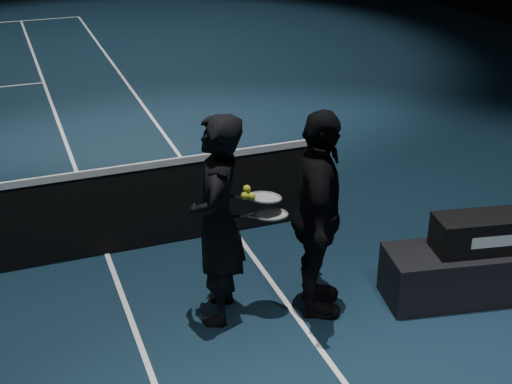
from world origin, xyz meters
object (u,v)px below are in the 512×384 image
at_px(player_bench, 474,272).
at_px(racket_lower, 271,215).
at_px(player_a, 218,221).
at_px(tennis_balls, 248,194).
at_px(racket_bag, 480,233).
at_px(racket_upper, 265,197).
at_px(player_b, 318,216).

xyz_separation_m(player_bench, racket_lower, (-1.83, 0.42, 0.73)).
height_order(player_a, tennis_balls, player_a).
height_order(racket_lower, tennis_balls, tennis_balls).
bearing_deg(racket_bag, player_bench, 0.00).
distance_m(player_bench, racket_lower, 2.02).
height_order(player_bench, tennis_balls, tennis_balls).
xyz_separation_m(racket_bag, tennis_balls, (-2.02, 0.47, 0.51)).
height_order(racket_bag, racket_upper, racket_upper).
distance_m(player_a, racket_lower, 0.45).
bearing_deg(player_b, player_bench, -79.89).
xyz_separation_m(player_bench, player_a, (-2.27, 0.53, 0.69)).
distance_m(player_b, racket_lower, 0.40).
bearing_deg(racket_upper, player_bench, -3.53).
distance_m(player_a, player_b, 0.85).
bearing_deg(player_bench, player_a, 177.60).
distance_m(player_a, racket_upper, 0.44).
bearing_deg(player_bench, tennis_balls, 177.63).
bearing_deg(player_a, player_bench, 102.15).
height_order(racket_upper, tennis_balls, tennis_balls).
relative_size(player_a, tennis_balls, 15.59).
bearing_deg(racket_upper, tennis_balls, -170.43).
distance_m(player_bench, player_a, 2.43).
bearing_deg(racket_bag, player_b, 178.39).
bearing_deg(racket_lower, tennis_balls, 178.53).
distance_m(racket_bag, tennis_balls, 2.14).
relative_size(racket_bag, tennis_balls, 6.82).
bearing_deg(player_b, player_a, 97.94).
bearing_deg(player_a, player_b, 100.78).
height_order(player_b, racket_lower, player_b).
bearing_deg(player_a, tennis_balls, 101.90).
bearing_deg(player_bench, racket_bag, 0.00).
xyz_separation_m(player_b, racket_upper, (-0.43, 0.15, 0.18)).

